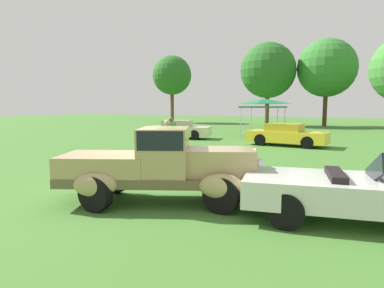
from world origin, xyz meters
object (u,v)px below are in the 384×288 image
at_px(neighbor_convertible, 365,192).
at_px(canopy_tent_left_field, 264,102).
at_px(feature_pickup_truck, 161,165).
at_px(spectator_near_truck, 167,141).
at_px(show_car_yellow, 287,135).
at_px(show_car_cream, 179,130).
at_px(spectator_between_cars, 171,134).

height_order(neighbor_convertible, canopy_tent_left_field, canopy_tent_left_field).
relative_size(feature_pickup_truck, spectator_near_truck, 2.71).
bearing_deg(neighbor_convertible, feature_pickup_truck, -172.22).
bearing_deg(feature_pickup_truck, spectator_near_truck, 118.71).
distance_m(neighbor_convertible, show_car_yellow, 12.22).
xyz_separation_m(neighbor_convertible, spectator_near_truck, (-6.38, 3.54, 0.33)).
bearing_deg(show_car_cream, spectator_near_truck, -63.94).
bearing_deg(spectator_between_cars, spectator_near_truck, -63.38).
xyz_separation_m(show_car_cream, spectator_near_truck, (4.46, -9.12, 0.31)).
bearing_deg(spectator_near_truck, show_car_cream, 116.06).
xyz_separation_m(spectator_near_truck, canopy_tent_left_field, (0.24, 13.17, 1.51)).
height_order(feature_pickup_truck, spectator_between_cars, feature_pickup_truck).
height_order(neighbor_convertible, spectator_between_cars, spectator_between_cars).
bearing_deg(spectator_near_truck, canopy_tent_left_field, 88.97).
height_order(spectator_near_truck, spectator_between_cars, same).
relative_size(show_car_yellow, spectator_between_cars, 2.59).
distance_m(neighbor_convertible, show_car_cream, 16.68).
bearing_deg(feature_pickup_truck, spectator_between_cars, 117.94).
bearing_deg(feature_pickup_truck, neighbor_convertible, 7.78).
xyz_separation_m(show_car_yellow, spectator_between_cars, (-4.03, -5.71, 0.31)).
height_order(feature_pickup_truck, show_car_yellow, feature_pickup_truck).
xyz_separation_m(neighbor_convertible, canopy_tent_left_field, (-6.15, 16.71, 1.84)).
relative_size(spectator_between_cars, canopy_tent_left_field, 0.60).
relative_size(show_car_cream, show_car_yellow, 1.00).
height_order(show_car_yellow, spectator_between_cars, spectator_between_cars).
height_order(show_car_cream, show_car_yellow, same).
height_order(show_car_yellow, spectator_near_truck, spectator_near_truck).
height_order(spectator_near_truck, canopy_tent_left_field, canopy_tent_left_field).
bearing_deg(canopy_tent_left_field, neighbor_convertible, -69.81).
distance_m(show_car_cream, spectator_between_cars, 7.44).
height_order(feature_pickup_truck, neighbor_convertible, feature_pickup_truck).
xyz_separation_m(feature_pickup_truck, canopy_tent_left_field, (-2.01, 17.28, 1.56)).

